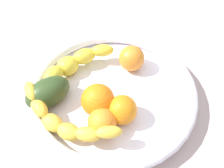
% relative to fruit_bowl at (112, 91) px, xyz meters
% --- Properties ---
extents(kitchen_counter, '(1.20, 1.20, 0.03)m').
position_rel_fruit_bowl_xyz_m(kitchen_counter, '(0.00, 0.00, -0.04)').
color(kitchen_counter, '#B8A19D').
rests_on(kitchen_counter, ground).
extents(fruit_bowl, '(0.36, 0.36, 0.04)m').
position_rel_fruit_bowl_xyz_m(fruit_bowl, '(0.00, 0.00, 0.00)').
color(fruit_bowl, white).
rests_on(fruit_bowl, kitchen_counter).
extents(banana_draped_left, '(0.20, 0.12, 0.05)m').
position_rel_fruit_bowl_xyz_m(banana_draped_left, '(0.07, -0.08, 0.02)').
color(banana_draped_left, yellow).
rests_on(banana_draped_left, fruit_bowl).
extents(banana_draped_right, '(0.16, 0.17, 0.05)m').
position_rel_fruit_bowl_xyz_m(banana_draped_right, '(0.11, 0.06, 0.03)').
color(banana_draped_right, yellow).
rests_on(banana_draped_right, fruit_bowl).
extents(orange_front, '(0.06, 0.06, 0.06)m').
position_rel_fruit_bowl_xyz_m(orange_front, '(-0.07, -0.06, 0.02)').
color(orange_front, orange).
rests_on(orange_front, fruit_bowl).
extents(orange_mid_left, '(0.05, 0.05, 0.05)m').
position_rel_fruit_bowl_xyz_m(orange_mid_left, '(0.04, 0.08, 0.02)').
color(orange_mid_left, orange).
rests_on(orange_mid_left, fruit_bowl).
extents(orange_mid_right, '(0.06, 0.06, 0.06)m').
position_rel_fruit_bowl_xyz_m(orange_mid_right, '(-0.00, 0.07, 0.02)').
color(orange_mid_right, orange).
rests_on(orange_mid_right, fruit_bowl).
extents(orange_rear, '(0.07, 0.07, 0.07)m').
position_rel_fruit_bowl_xyz_m(orange_rear, '(0.04, 0.03, 0.03)').
color(orange_rear, orange).
rests_on(orange_rear, fruit_bowl).
extents(avocado_dark, '(0.11, 0.09, 0.06)m').
position_rel_fruit_bowl_xyz_m(avocado_dark, '(0.13, -0.02, 0.02)').
color(avocado_dark, '#304620').
rests_on(avocado_dark, fruit_bowl).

